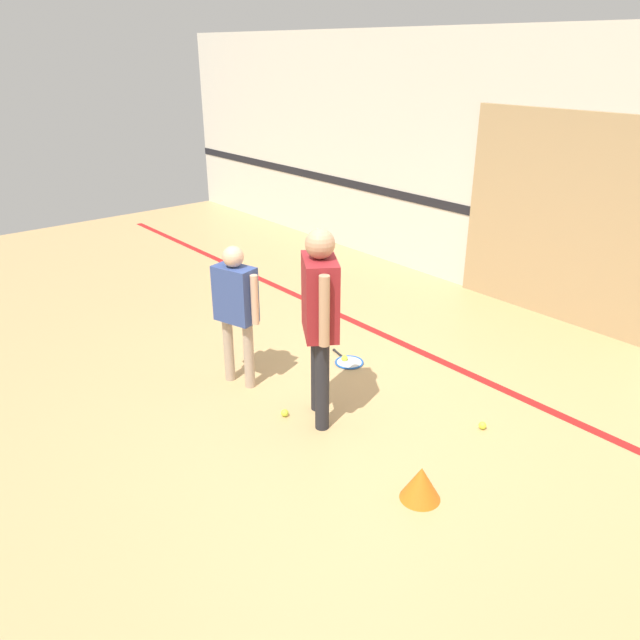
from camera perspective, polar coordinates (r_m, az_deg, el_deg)
ground_plane at (r=5.47m, az=1.30°, el=-9.01°), size 16.00×16.00×0.00m
wall_back at (r=7.55m, az=22.46°, el=11.56°), size 16.00×0.07×3.20m
wall_panel at (r=7.64m, az=21.03°, el=8.63°), size 2.42×0.05×2.35m
floor_stripe at (r=6.47m, az=11.74°, el=-4.03°), size 14.40×0.10×0.01m
person_instructor at (r=5.01m, az=0.00°, el=1.21°), size 0.55×0.48×1.69m
person_student_left at (r=5.70m, az=-7.72°, el=1.71°), size 0.50×0.31×1.36m
racket_spare_on_floor at (r=6.39m, az=2.62°, el=-3.83°), size 0.50×0.35×0.03m
tennis_ball_near_instructor at (r=5.50m, az=-3.24°, el=-8.48°), size 0.07×0.07×0.07m
tennis_ball_by_spare_racket at (r=6.40m, az=2.26°, el=-3.52°), size 0.07×0.07×0.07m
tennis_ball_stray_left at (r=5.50m, az=14.63°, el=-9.31°), size 0.07×0.07×0.07m
training_cone at (r=4.61m, az=9.21°, el=-14.52°), size 0.29×0.29×0.26m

